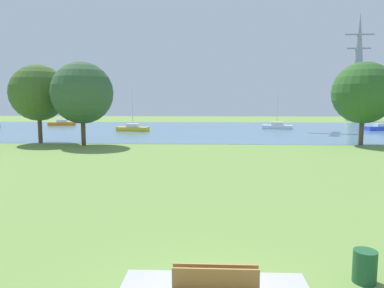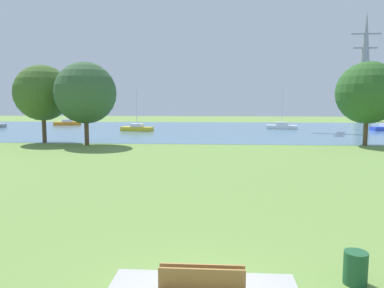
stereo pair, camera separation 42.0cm
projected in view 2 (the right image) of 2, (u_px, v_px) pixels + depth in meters
ground_plane at (213, 156)px, 29.45m from camera, size 160.00×160.00×0.00m
bench_facing_water at (202, 284)px, 7.86m from camera, size 1.80×0.48×0.89m
litter_bin at (355, 268)px, 8.77m from camera, size 0.56×0.56×0.80m
water_surface at (215, 129)px, 57.20m from camera, size 140.00×40.00×0.02m
sailboat_orange at (67, 123)px, 67.71m from camera, size 5.02×2.56×6.22m
sailboat_yellow at (137, 128)px, 54.31m from camera, size 4.99×2.33×6.23m
sailboat_white at (282, 126)px, 58.21m from camera, size 5.00×2.38×6.45m
tree_east_near at (42, 93)px, 38.58m from camera, size 5.90×5.90×8.25m
tree_east_far at (85, 93)px, 36.17m from camera, size 6.10×6.10×8.29m
tree_west_near at (368, 93)px, 35.92m from camera, size 6.13×6.13×8.32m
electricity_pylon at (364, 67)px, 80.08m from camera, size 6.40×4.40×23.82m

